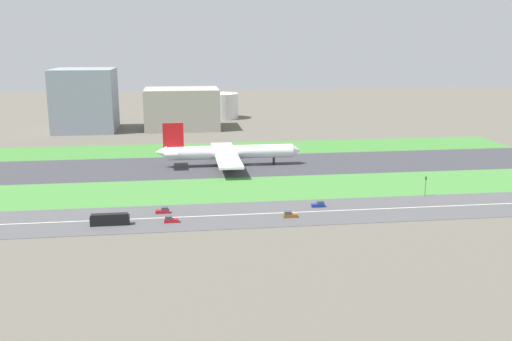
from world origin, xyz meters
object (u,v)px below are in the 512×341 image
at_px(car_4, 171,220).
at_px(traffic_light, 426,185).
at_px(airliner, 227,152).
at_px(car_3, 163,211).
at_px(terminal_building, 85,100).
at_px(bus_0, 110,220).
at_px(car_2, 319,204).
at_px(fuel_tank_west, 186,110).
at_px(car_1, 290,215).
at_px(fuel_tank_centre, 221,106).
at_px(hangar_building, 182,109).

relative_size(car_4, traffic_light, 0.61).
bearing_deg(airliner, car_3, -111.40).
height_order(airliner, terminal_building, terminal_building).
height_order(car_3, bus_0, bus_0).
xyz_separation_m(car_2, fuel_tank_west, (-40.19, 227.00, 5.28)).
height_order(car_2, bus_0, bus_0).
relative_size(car_2, terminal_building, 0.11).
distance_m(airliner, car_1, 79.28).
height_order(car_3, fuel_tank_centre, fuel_tank_centre).
xyz_separation_m(terminal_building, hangar_building, (59.14, 0.00, -6.32)).
distance_m(airliner, fuel_tank_centre, 159.31).
height_order(terminal_building, fuel_tank_centre, terminal_building).
bearing_deg(car_3, fuel_tank_centre, 80.93).
relative_size(terminal_building, fuel_tank_centre, 1.56).
bearing_deg(terminal_building, fuel_tank_centre, 27.31).
bearing_deg(car_2, bus_0, -171.56).
distance_m(car_4, terminal_building, 200.11).
xyz_separation_m(airliner, fuel_tank_west, (-15.12, 159.00, -0.03)).
bearing_deg(fuel_tank_west, car_1, -83.20).
bearing_deg(terminal_building, car_2, -60.58).
bearing_deg(car_4, traffic_light, -168.75).
height_order(airliner, hangar_building, hangar_building).
xyz_separation_m(car_2, car_1, (-11.93, -10.00, 0.00)).
distance_m(car_4, fuel_tank_centre, 239.52).
bearing_deg(airliner, hangar_building, 99.18).
bearing_deg(car_3, car_2, 0.00).
relative_size(bus_0, car_4, 2.64).
bearing_deg(car_1, terminal_building, -64.71).
bearing_deg(car_4, car_3, -75.92).
bearing_deg(hangar_building, traffic_light, -64.03).
distance_m(traffic_light, hangar_building, 193.72).
bearing_deg(car_2, traffic_light, 10.97).
relative_size(bus_0, fuel_tank_west, 0.67).
bearing_deg(fuel_tank_centre, car_3, -99.07).
bearing_deg(fuel_tank_west, fuel_tank_centre, 0.00).
distance_m(car_3, terminal_building, 189.85).
distance_m(airliner, fuel_tank_west, 159.72).
xyz_separation_m(airliner, hangar_building, (-18.42, 114.00, 6.47)).
relative_size(bus_0, traffic_light, 1.61).
distance_m(terminal_building, hangar_building, 59.48).
height_order(car_4, terminal_building, terminal_building).
xyz_separation_m(car_2, bus_0, (-67.41, -10.00, 0.90)).
distance_m(car_2, fuel_tank_west, 230.59).
xyz_separation_m(airliner, car_3, (-26.64, -68.00, -5.31)).
bearing_deg(car_1, bus_0, 0.00).
relative_size(car_4, fuel_tank_centre, 0.18).
xyz_separation_m(terminal_building, fuel_tank_centre, (87.16, 45.00, -10.02)).
distance_m(fuel_tank_west, fuel_tank_centre, 24.88).
height_order(traffic_light, hangar_building, hangar_building).
xyz_separation_m(hangar_building, fuel_tank_centre, (28.02, 45.00, -3.70)).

